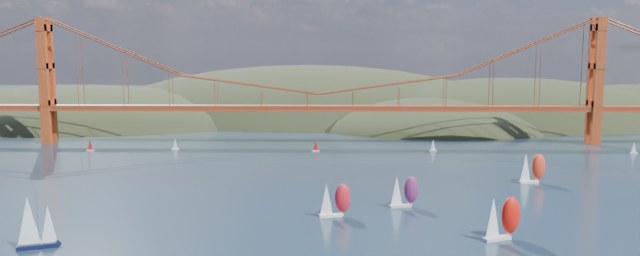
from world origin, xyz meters
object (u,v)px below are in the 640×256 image
object	(u,v)px
racer_3	(532,168)
racer_rwb	(404,191)
racer_0	(334,199)
sloop_navy	(34,223)
racer_1	(502,217)

from	to	relation	value
racer_3	racer_rwb	xyz separation A→B (m)	(-43.26, -30.41, -0.49)
racer_0	racer_3	xyz separation A→B (m)	(61.69, 40.28, 0.46)
racer_3	racer_rwb	world-z (taller)	racer_3
sloop_navy	racer_0	world-z (taller)	sloop_navy
sloop_navy	racer_1	size ratio (longest dim) A/B	1.16
racer_0	racer_1	size ratio (longest dim) A/B	0.88
racer_3	sloop_navy	bearing A→B (deg)	-169.41
sloop_navy	racer_rwb	xyz separation A→B (m)	(81.44, 36.08, -1.09)
racer_3	racer_rwb	size ratio (longest dim) A/B	1.11
racer_1	racer_3	world-z (taller)	racer_1
racer_1	racer_3	xyz separation A→B (m)	(24.96, 58.36, -0.16)
racer_0	racer_rwb	world-z (taller)	racer_0
sloop_navy	racer_1	bearing A→B (deg)	-18.09
racer_0	racer_rwb	xyz separation A→B (m)	(18.43, 9.86, -0.03)
sloop_navy	racer_3	size ratio (longest dim) A/B	1.20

